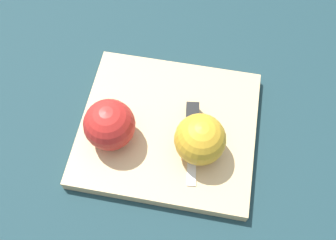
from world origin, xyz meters
TOP-DOWN VIEW (x-y plane):
  - ground_plane at (0.00, 0.00)m, footprint 4.00×4.00m
  - cutting_board at (0.00, 0.00)m, footprint 0.32×0.29m
  - apple_half_left at (-0.09, -0.04)m, footprint 0.09×0.09m
  - apple_half_right at (0.06, -0.04)m, footprint 0.09×0.09m
  - knife at (0.04, 0.01)m, footprint 0.04×0.15m

SIDE VIEW (x-z plane):
  - ground_plane at x=0.00m, z-range 0.00..0.00m
  - cutting_board at x=0.00m, z-range 0.00..0.02m
  - knife at x=0.04m, z-range 0.02..0.05m
  - apple_half_right at x=0.06m, z-range 0.02..0.11m
  - apple_half_left at x=-0.09m, z-range 0.02..0.11m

